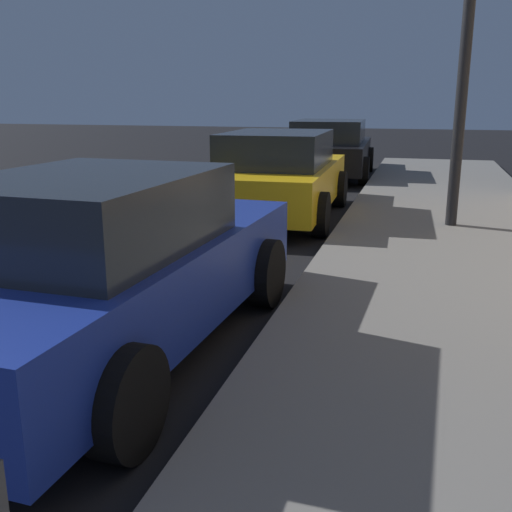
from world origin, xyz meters
TOP-DOWN VIEW (x-y plane):
  - car_blue at (2.85, 2.79)m, footprint 2.09×4.31m
  - car_yellow_cab at (2.85, 8.44)m, footprint 2.11×4.20m
  - car_black at (2.85, 14.04)m, footprint 2.27×4.52m

SIDE VIEW (x-z plane):
  - car_blue at x=2.85m, z-range -0.01..1.42m
  - car_black at x=2.85m, z-range 0.00..1.43m
  - car_yellow_cab at x=2.85m, z-range 0.00..1.43m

